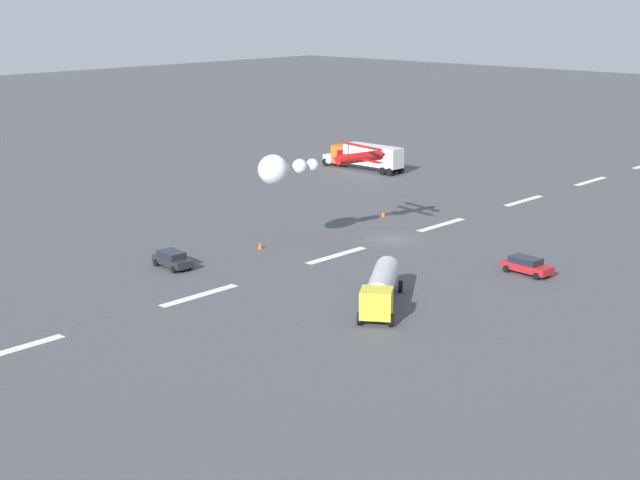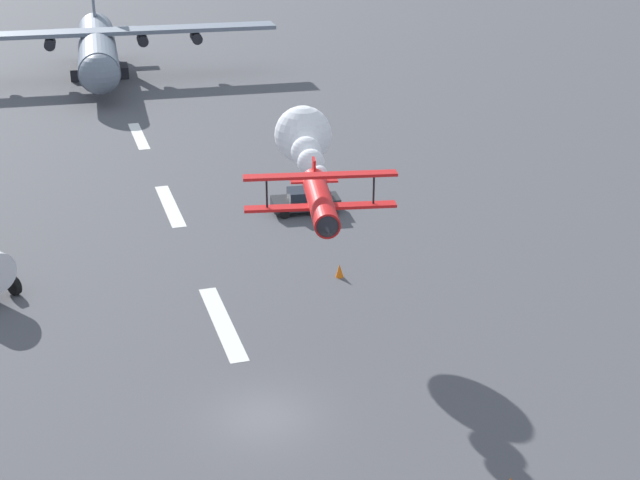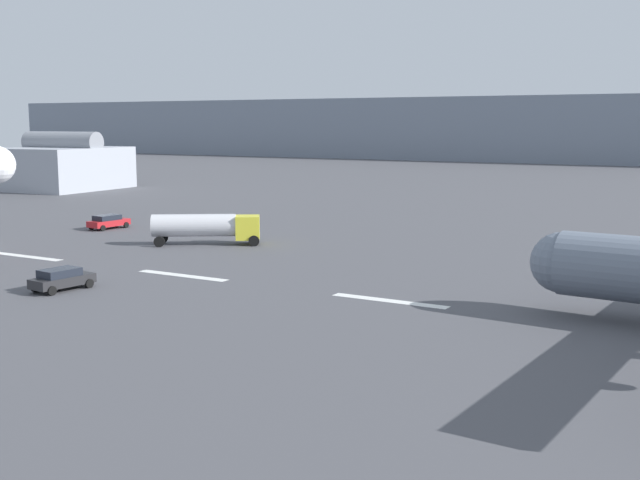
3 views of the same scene
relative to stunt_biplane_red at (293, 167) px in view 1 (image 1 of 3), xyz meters
The scene contains 14 objects.
ground_plane 13.52m from the stunt_biplane_red, 154.17° to the left, with size 440.00×440.00×0.00m, color #4C4C51.
runway_stripe_1 53.28m from the stunt_biplane_red, behind, with size 8.00×0.90×0.01m, color white.
runway_stripe_2 36.57m from the stunt_biplane_red, behind, with size 8.00×0.90×0.01m, color white.
runway_stripe_3 20.52m from the stunt_biplane_red, 165.60° to the left, with size 8.00×0.90×0.01m, color white.
runway_stripe_4 9.51m from the stunt_biplane_red, 103.37° to the left, with size 8.00×0.90×0.01m, color white.
runway_stripe_5 18.58m from the stunt_biplane_red, 16.31° to the left, with size 8.00×0.90×0.01m, color white.
runway_stripe_6 34.43m from the stunt_biplane_red, ahead, with size 8.00×0.90×0.01m, color white.
stunt_biplane_red is the anchor object (origin of this frame).
semi_truck_orange 44.98m from the stunt_biplane_red, 148.89° to the right, with size 2.87×13.22×3.70m.
fuel_tanker_truck 20.62m from the stunt_biplane_red, 65.34° to the left, with size 9.67×7.62×2.90m.
followme_car_yellow 14.76m from the stunt_biplane_red, 16.23° to the right, with size 2.40×4.49×1.52m.
airport_staff_sedan 23.99m from the stunt_biplane_red, 110.72° to the left, with size 2.33×4.72×1.52m.
traffic_cone_near 18.91m from the stunt_biplane_red, behind, with size 0.44×0.44×0.75m, color orange.
traffic_cone_far 8.51m from the stunt_biplane_red, 48.23° to the right, with size 0.44×0.44×0.75m, color orange.
Camera 1 is at (73.91, 58.49, 24.19)m, focal length 53.11 mm.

